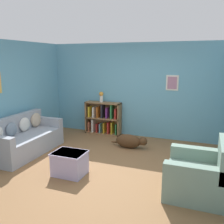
% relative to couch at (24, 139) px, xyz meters
% --- Properties ---
extents(ground_plane, '(14.00, 14.00, 0.00)m').
position_rel_couch_xyz_m(ground_plane, '(2.03, 0.03, -0.33)').
color(ground_plane, brown).
extents(wall_back, '(5.60, 0.13, 2.60)m').
position_rel_couch_xyz_m(wall_back, '(2.03, 2.28, 0.97)').
color(wall_back, '#609EB7').
rests_on(wall_back, ground_plane).
extents(wall_left, '(0.13, 5.00, 2.60)m').
position_rel_couch_xyz_m(wall_left, '(-0.52, 0.03, 0.97)').
color(wall_left, '#609EB7').
rests_on(wall_left, ground_plane).
extents(couch, '(0.82, 1.87, 0.87)m').
position_rel_couch_xyz_m(couch, '(0.00, 0.00, 0.00)').
color(couch, '#9399A3').
rests_on(couch, ground_plane).
extents(bookshelf, '(1.05, 0.30, 0.94)m').
position_rel_couch_xyz_m(bookshelf, '(1.11, 2.08, 0.12)').
color(bookshelf, olive).
rests_on(bookshelf, ground_plane).
extents(recliner_chair, '(0.96, 0.99, 0.93)m').
position_rel_couch_xyz_m(recliner_chair, '(3.91, -0.46, 0.00)').
color(recliner_chair, gray).
rests_on(recliner_chair, ground_plane).
extents(coffee_table, '(0.61, 0.48, 0.45)m').
position_rel_couch_xyz_m(coffee_table, '(1.57, -0.60, -0.09)').
color(coffee_table, '#ADA3CC').
rests_on(coffee_table, ground_plane).
extents(dog, '(0.95, 0.30, 0.34)m').
position_rel_couch_xyz_m(dog, '(2.21, 1.20, -0.16)').
color(dog, '#472D19').
rests_on(dog, ground_plane).
extents(vase, '(0.13, 0.13, 0.30)m').
position_rel_couch_xyz_m(vase, '(1.07, 2.06, 0.78)').
color(vase, silver).
rests_on(vase, bookshelf).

